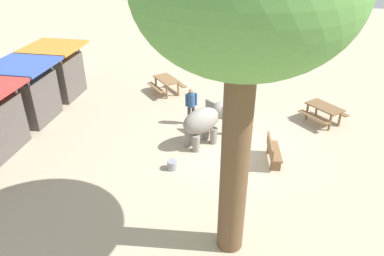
{
  "coord_description": "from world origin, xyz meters",
  "views": [
    {
      "loc": [
        -11.53,
        -0.44,
        7.42
      ],
      "look_at": [
        0.19,
        1.68,
        0.8
      ],
      "focal_mm": 34.0,
      "sensor_mm": 36.0,
      "label": 1
    }
  ],
  "objects_px": {
    "elephant": "(206,120)",
    "picnic_table_far": "(324,110)",
    "market_stall_orange": "(58,74)",
    "wooden_bench": "(273,151)",
    "market_stall_blue": "(28,95)",
    "picnic_table_near": "(167,82)",
    "feed_bucket": "(172,165)",
    "person_handler": "(191,104)"
  },
  "relations": [
    {
      "from": "wooden_bench",
      "to": "market_stall_blue",
      "type": "distance_m",
      "value": 10.43
    },
    {
      "from": "market_stall_blue",
      "to": "feed_bucket",
      "type": "xyz_separation_m",
      "value": [
        -2.59,
        -6.87,
        -0.98
      ]
    },
    {
      "from": "elephant",
      "to": "wooden_bench",
      "type": "height_order",
      "value": "elephant"
    },
    {
      "from": "wooden_bench",
      "to": "picnic_table_far",
      "type": "height_order",
      "value": "wooden_bench"
    },
    {
      "from": "person_handler",
      "to": "picnic_table_far",
      "type": "distance_m",
      "value": 5.66
    },
    {
      "from": "wooden_bench",
      "to": "feed_bucket",
      "type": "distance_m",
      "value": 3.59
    },
    {
      "from": "wooden_bench",
      "to": "market_stall_orange",
      "type": "distance_m",
      "value": 11.11
    },
    {
      "from": "wooden_bench",
      "to": "picnic_table_near",
      "type": "xyz_separation_m",
      "value": [
        5.34,
        5.16,
        0.12
      ]
    },
    {
      "from": "wooden_bench",
      "to": "market_stall_blue",
      "type": "height_order",
      "value": "market_stall_blue"
    },
    {
      "from": "wooden_bench",
      "to": "picnic_table_far",
      "type": "bearing_deg",
      "value": 141.5
    },
    {
      "from": "elephant",
      "to": "picnic_table_far",
      "type": "bearing_deg",
      "value": -21.71
    },
    {
      "from": "wooden_bench",
      "to": "feed_bucket",
      "type": "height_order",
      "value": "wooden_bench"
    },
    {
      "from": "picnic_table_far",
      "to": "market_stall_orange",
      "type": "bearing_deg",
      "value": 42.99
    },
    {
      "from": "picnic_table_far",
      "to": "market_stall_blue",
      "type": "relative_size",
      "value": 0.84
    },
    {
      "from": "picnic_table_far",
      "to": "market_stall_orange",
      "type": "height_order",
      "value": "market_stall_orange"
    },
    {
      "from": "person_handler",
      "to": "market_stall_blue",
      "type": "relative_size",
      "value": 0.64
    },
    {
      "from": "elephant",
      "to": "picnic_table_far",
      "type": "distance_m",
      "value": 5.36
    },
    {
      "from": "picnic_table_far",
      "to": "market_stall_orange",
      "type": "xyz_separation_m",
      "value": [
        0.7,
        12.47,
        0.55
      ]
    },
    {
      "from": "person_handler",
      "to": "feed_bucket",
      "type": "height_order",
      "value": "person_handler"
    },
    {
      "from": "person_handler",
      "to": "wooden_bench",
      "type": "relative_size",
      "value": 1.13
    },
    {
      "from": "person_handler",
      "to": "market_stall_blue",
      "type": "xyz_separation_m",
      "value": [
        -0.81,
        6.93,
        0.19
      ]
    },
    {
      "from": "market_stall_blue",
      "to": "feed_bucket",
      "type": "height_order",
      "value": "market_stall_blue"
    },
    {
      "from": "person_handler",
      "to": "market_stall_blue",
      "type": "distance_m",
      "value": 6.98
    },
    {
      "from": "picnic_table_near",
      "to": "market_stall_blue",
      "type": "height_order",
      "value": "market_stall_blue"
    },
    {
      "from": "picnic_table_near",
      "to": "wooden_bench",
      "type": "bearing_deg",
      "value": 2.88
    },
    {
      "from": "person_handler",
      "to": "feed_bucket",
      "type": "xyz_separation_m",
      "value": [
        -3.4,
        0.06,
        -0.79
      ]
    },
    {
      "from": "feed_bucket",
      "to": "picnic_table_near",
      "type": "bearing_deg",
      "value": 15.21
    },
    {
      "from": "person_handler",
      "to": "picnic_table_near",
      "type": "distance_m",
      "value": 3.51
    },
    {
      "from": "picnic_table_near",
      "to": "picnic_table_far",
      "type": "relative_size",
      "value": 1.0
    },
    {
      "from": "picnic_table_near",
      "to": "market_stall_blue",
      "type": "bearing_deg",
      "value": -94.58
    },
    {
      "from": "elephant",
      "to": "person_handler",
      "type": "height_order",
      "value": "person_handler"
    },
    {
      "from": "elephant",
      "to": "picnic_table_far",
      "type": "relative_size",
      "value": 0.99
    },
    {
      "from": "person_handler",
      "to": "market_stall_blue",
      "type": "height_order",
      "value": "market_stall_blue"
    },
    {
      "from": "market_stall_orange",
      "to": "elephant",
      "type": "bearing_deg",
      "value": -112.63
    },
    {
      "from": "elephant",
      "to": "picnic_table_far",
      "type": "xyz_separation_m",
      "value": [
        2.54,
        -4.71,
        -0.39
      ]
    },
    {
      "from": "person_handler",
      "to": "picnic_table_near",
      "type": "bearing_deg",
      "value": -171.91
    },
    {
      "from": "wooden_bench",
      "to": "market_stall_orange",
      "type": "height_order",
      "value": "market_stall_orange"
    },
    {
      "from": "elephant",
      "to": "picnic_table_near",
      "type": "relative_size",
      "value": 0.99
    },
    {
      "from": "picnic_table_near",
      "to": "feed_bucket",
      "type": "distance_m",
      "value": 6.64
    },
    {
      "from": "wooden_bench",
      "to": "picnic_table_far",
      "type": "xyz_separation_m",
      "value": [
        3.44,
        -2.18,
        0.12
      ]
    },
    {
      "from": "picnic_table_near",
      "to": "picnic_table_far",
      "type": "distance_m",
      "value": 7.58
    },
    {
      "from": "elephant",
      "to": "market_stall_orange",
      "type": "distance_m",
      "value": 8.41
    }
  ]
}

